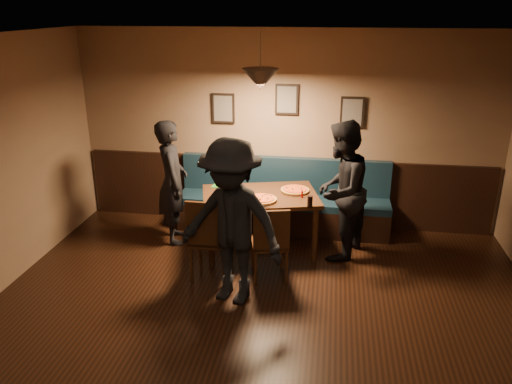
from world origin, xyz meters
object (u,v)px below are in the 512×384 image
Objects in this scene: dining_table at (260,222)px; diner_left at (172,182)px; tabasco_bottle at (302,194)px; diner_front at (231,223)px; booth_bench at (283,197)px; soda_glass at (310,201)px; diner_right at (340,191)px; chair_near_left at (211,237)px; chair_near_right at (269,241)px.

diner_left is (-1.21, 0.12, 0.45)m from dining_table.
diner_front is at bearing -119.01° from tabasco_bottle.
booth_bench is at bearing 96.53° from diner_front.
diner_right is at bearing 40.82° from soda_glass.
booth_bench is 1.77× the size of diner_left.
chair_near_left reaches higher than tabasco_bottle.
diner_front is 13.06× the size of soda_glass.
dining_table is 1.30m from diner_left.
tabasco_bottle is (-0.48, -0.02, -0.05)m from diner_right.
chair_near_left is 1.26m from soda_glass.
booth_bench is 3.19× the size of chair_near_right.
dining_table is at bearing -115.58° from diner_left.
tabasco_bottle is (0.33, 0.67, 0.37)m from chair_near_right.
chair_near_left is at bearing -143.14° from tabasco_bottle.
dining_table is at bearing -108.58° from booth_bench.
diner_front is 1.20m from soda_glass.
chair_near_left is at bearing 144.44° from diner_front.
soda_glass is 0.31m from tabasco_bottle.
diner_front reaches higher than diner_left.
soda_glass reaches higher than dining_table.
diner_front is at bearing -51.90° from chair_near_left.
diner_right is at bearing 27.23° from chair_near_right.
chair_near_left reaches higher than dining_table.
tabasco_bottle is at bearing -66.19° from diner_right.
diner_front is (0.34, -0.45, 0.40)m from chair_near_left.
tabasco_bottle is at bearing 111.58° from soda_glass.
tabasco_bottle is at bearing 50.46° from chair_near_right.
chair_near_left is 1.21m from diner_left.
chair_near_right is (0.21, -0.70, 0.08)m from dining_table.
diner_right is at bearing -41.04° from booth_bench.
soda_glass is 1.30× the size of tabasco_bottle.
dining_table is at bearing 101.19° from diner_front.
chair_near_right is 0.78m from diner_front.
diner_right is (1.49, 0.78, 0.37)m from chair_near_left.
tabasco_bottle reaches higher than dining_table.
diner_right is 0.48m from soda_glass.
diner_front reaches higher than soda_glass.
dining_table is 0.86m from soda_glass.
diner_right is (2.22, -0.12, 0.05)m from diner_left.
tabasco_bottle is at bearing -114.68° from diner_left.
booth_bench is 2.05× the size of dining_table.
soda_glass is at bearing 23.36° from chair_near_left.
tabasco_bottle is (0.31, -0.71, 0.34)m from booth_bench.
diner_left is 0.95× the size of diner_right.
diner_right is (1.02, -0.00, 0.50)m from dining_table.
booth_bench is 1.38m from chair_near_right.
dining_table is 0.86× the size of diner_left.
tabasco_bottle is (0.54, -0.02, 0.45)m from dining_table.
booth_bench is at bearing 75.64° from chair_near_right.
tabasco_bottle is (1.75, -0.14, -0.01)m from diner_left.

